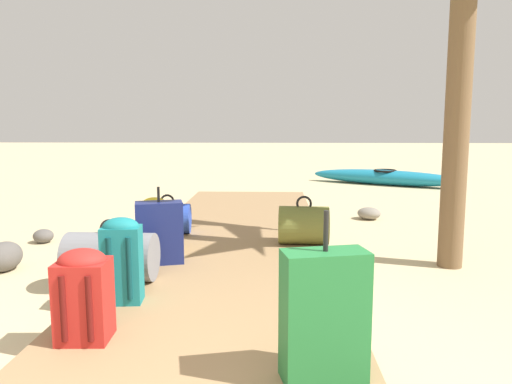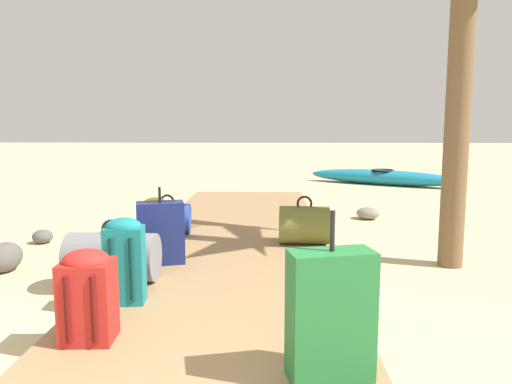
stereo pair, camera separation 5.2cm
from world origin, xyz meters
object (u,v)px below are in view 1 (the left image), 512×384
Objects in this scene: suitcase_navy at (160,232)px; kayak at (385,177)px; suitcase_green at (324,316)px; backpack_red at (83,293)px; backpack_teal at (122,258)px; duffel_bag_grey at (111,256)px; duffel_bag_olive at (304,225)px; duffel_bag_blue at (168,219)px; backpack_yellow at (155,222)px.

kayak is (3.46, 6.35, -0.19)m from suitcase_navy.
backpack_red is at bearing 164.06° from suitcase_green.
backpack_teal is 0.85× the size of duffel_bag_grey.
suitcase_navy reaches higher than duffel_bag_olive.
backpack_red is at bearing -87.55° from duffel_bag_blue.
duffel_bag_grey is at bearing -118.63° from kayak.
duffel_bag_olive is (1.37, 1.70, -0.12)m from backpack_teal.
backpack_teal is 0.54m from duffel_bag_grey.
backpack_teal reaches higher than backpack_yellow.
suitcase_green is (1.42, -2.39, 0.05)m from backpack_yellow.
duffel_bag_olive is (1.49, 0.29, -0.08)m from backpack_yellow.
backpack_yellow reaches higher than duffel_bag_blue.
duffel_bag_blue is at bearing 92.45° from backpack_red.
backpack_red reaches higher than kayak.
suitcase_green is 0.26× the size of kayak.
backpack_teal is at bearing -85.92° from duffel_bag_blue.
backpack_red is (0.12, -2.73, 0.11)m from duffel_bag_blue.
duffel_bag_blue is 6.34m from kayak.
suitcase_navy reaches higher than backpack_red.
backpack_red is at bearing -114.05° from kayak.
duffel_bag_olive is at bearing 11.08° from backpack_yellow.
kayak is at bearing 54.89° from duffel_bag_blue.
duffel_bag_grey is 1.03× the size of suitcase_navy.
kayak is (3.65, 5.19, -0.09)m from duffel_bag_blue.
duffel_bag_olive is 1.58m from duffel_bag_blue.
duffel_bag_blue is at bearing -125.11° from kayak.
backpack_yellow is 2.77m from suitcase_green.
duffel_bag_grey is at bearing -97.30° from backpack_yellow.
duffel_bag_grey is at bearing 117.16° from backpack_teal.
backpack_red is (0.21, -1.07, 0.09)m from duffel_bag_grey.
backpack_yellow is 1.00× the size of duffel_bag_blue.
duffel_bag_grey is 1.35× the size of duffel_bag_blue.
suitcase_green reaches higher than backpack_teal.
duffel_bag_blue is at bearing 164.28° from duffel_bag_olive.
backpack_teal is 1.15× the size of duffel_bag_blue.
suitcase_green is (-0.07, -2.68, 0.12)m from duffel_bag_olive.
backpack_teal reaches higher than duffel_bag_olive.
duffel_bag_grey is at bearing 136.74° from suitcase_green.
kayak is at bearing 64.47° from backpack_teal.
backpack_red is 0.64× the size of suitcase_green.
duffel_bag_olive is 1.53m from suitcase_navy.
suitcase_navy is (-1.33, -0.74, 0.08)m from duffel_bag_olive.
duffel_bag_blue is at bearing 114.98° from suitcase_green.
suitcase_navy is 2.31m from suitcase_green.
suitcase_green reaches higher than backpack_red.
duffel_bag_blue is (-0.03, 0.72, -0.10)m from backpack_yellow.
suitcase_green reaches higher than duffel_bag_olive.
suitcase_navy is (0.27, 0.49, 0.08)m from duffel_bag_grey.
backpack_red is at bearing -92.52° from suitcase_navy.
duffel_bag_olive is 2.03m from duffel_bag_grey.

